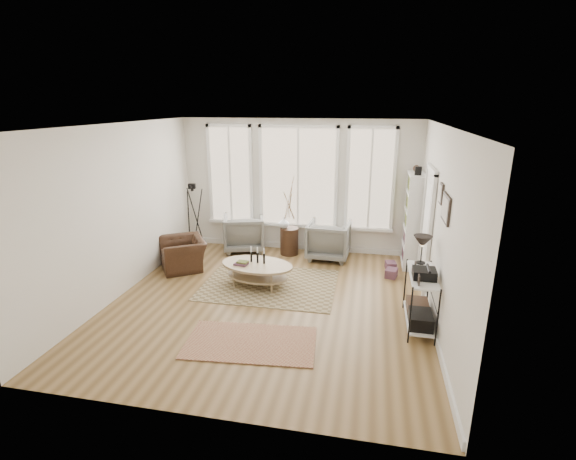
% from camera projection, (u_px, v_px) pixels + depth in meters
% --- Properties ---
extents(room, '(5.50, 5.54, 2.90)m').
position_uv_depth(room, '(270.00, 220.00, 6.63)').
color(room, olive).
rests_on(room, ground).
extents(bay_window, '(4.14, 0.12, 2.24)m').
position_uv_depth(bay_window, '(298.00, 179.00, 9.10)').
color(bay_window, beige).
rests_on(bay_window, ground).
extents(door, '(0.09, 1.06, 2.22)m').
position_uv_depth(door, '(427.00, 228.00, 7.29)').
color(door, silver).
rests_on(door, ground).
extents(bookcase, '(0.31, 0.85, 2.06)m').
position_uv_depth(bookcase, '(413.00, 220.00, 8.37)').
color(bookcase, white).
rests_on(bookcase, ground).
extents(low_shelf, '(0.38, 1.08, 1.30)m').
position_uv_depth(low_shelf, '(421.00, 294.00, 6.15)').
color(low_shelf, white).
rests_on(low_shelf, ground).
extents(wall_art, '(0.04, 0.88, 0.44)m').
position_uv_depth(wall_art, '(445.00, 204.00, 5.74)').
color(wall_art, black).
rests_on(wall_art, ground).
extents(rug_main, '(2.42, 1.82, 0.01)m').
position_uv_depth(rug_main, '(270.00, 285.00, 7.68)').
color(rug_main, brown).
rests_on(rug_main, ground).
extents(rug_runner, '(1.88, 1.15, 0.01)m').
position_uv_depth(rug_runner, '(251.00, 342.00, 5.82)').
color(rug_runner, brown).
rests_on(rug_runner, ground).
extents(coffee_table, '(1.45, 1.05, 0.62)m').
position_uv_depth(coffee_table, '(257.00, 269.00, 7.57)').
color(coffee_table, tan).
rests_on(coffee_table, ground).
extents(armchair_left, '(1.10, 1.12, 0.82)m').
position_uv_depth(armchair_left, '(244.00, 233.00, 9.39)').
color(armchair_left, gray).
rests_on(armchair_left, ground).
extents(armchair_right, '(0.91, 0.93, 0.81)m').
position_uv_depth(armchair_right, '(329.00, 240.00, 8.89)').
color(armchair_right, gray).
rests_on(armchair_right, ground).
extents(side_table, '(0.40, 0.40, 1.67)m').
position_uv_depth(side_table, '(289.00, 219.00, 9.01)').
color(side_table, '#382217').
rests_on(side_table, ground).
extents(vase, '(0.28, 0.28, 0.24)m').
position_uv_depth(vase, '(284.00, 223.00, 9.05)').
color(vase, silver).
rests_on(vase, side_table).
extents(accent_chair, '(1.24, 1.21, 0.61)m').
position_uv_depth(accent_chair, '(183.00, 254.00, 8.39)').
color(accent_chair, '#382217').
rests_on(accent_chair, ground).
extents(tripod_camera, '(0.54, 0.54, 1.53)m').
position_uv_depth(tripod_camera, '(194.00, 220.00, 9.28)').
color(tripod_camera, black).
rests_on(tripod_camera, ground).
extents(book_stack_near, '(0.23, 0.28, 0.16)m').
position_uv_depth(book_stack_near, '(391.00, 266.00, 8.37)').
color(book_stack_near, maroon).
rests_on(book_stack_near, ground).
extents(book_stack_far, '(0.26, 0.30, 0.17)m').
position_uv_depth(book_stack_far, '(391.00, 273.00, 8.00)').
color(book_stack_far, maroon).
rests_on(book_stack_far, ground).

